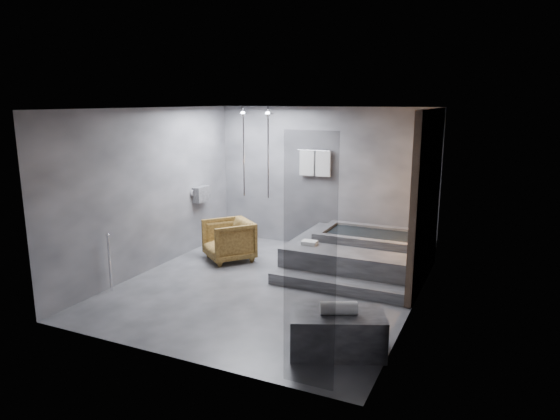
% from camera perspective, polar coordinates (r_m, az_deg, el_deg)
% --- Properties ---
extents(room, '(5.00, 5.04, 2.82)m').
position_cam_1_polar(room, '(7.70, 2.06, 3.56)').
color(room, '#313133').
rests_on(room, ground).
extents(tub_deck, '(2.20, 2.00, 0.50)m').
position_cam_1_polar(tub_deck, '(8.94, 8.89, -5.08)').
color(tub_deck, '#363639').
rests_on(tub_deck, ground).
extents(tub_step, '(2.20, 0.36, 0.18)m').
position_cam_1_polar(tub_step, '(7.92, 6.46, -8.55)').
color(tub_step, '#363639').
rests_on(tub_step, ground).
extents(concrete_bench, '(1.25, 0.99, 0.49)m').
position_cam_1_polar(concrete_bench, '(6.07, 6.53, -13.76)').
color(concrete_bench, '#323235').
rests_on(concrete_bench, ground).
extents(driftwood_chair, '(1.15, 1.15, 0.76)m').
position_cam_1_polar(driftwood_chair, '(9.32, -5.88, -3.45)').
color(driftwood_chair, '#412C10').
rests_on(driftwood_chair, ground).
extents(rolled_towel, '(0.45, 0.32, 0.15)m').
position_cam_1_polar(rolled_towel, '(5.91, 6.73, -11.07)').
color(rolled_towel, white).
rests_on(rolled_towel, concrete_bench).
extents(deck_towel, '(0.27, 0.20, 0.07)m').
position_cam_1_polar(deck_towel, '(8.56, 3.39, -3.76)').
color(deck_towel, white).
rests_on(deck_towel, tub_deck).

